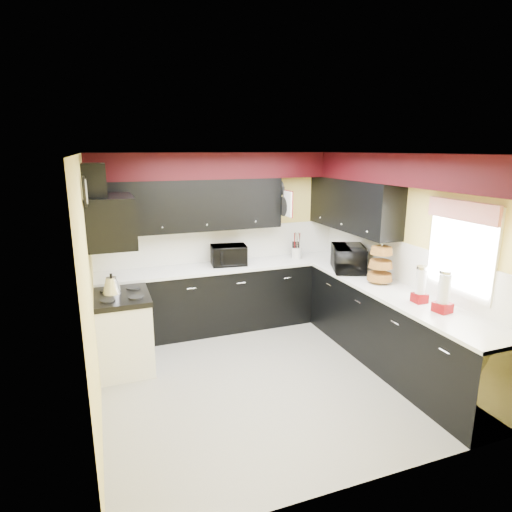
{
  "coord_description": "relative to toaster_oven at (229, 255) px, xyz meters",
  "views": [
    {
      "loc": [
        -1.66,
        -4.15,
        2.54
      ],
      "look_at": [
        0.15,
        0.75,
        1.24
      ],
      "focal_mm": 30.0,
      "sensor_mm": 36.0,
      "label": 1
    }
  ],
  "objects": [
    {
      "name": "ground",
      "position": [
        -0.02,
        -1.51,
        -1.08
      ],
      "size": [
        3.6,
        3.6,
        0.0
      ],
      "primitive_type": "plane",
      "color": "gray",
      "rests_on": "ground"
    },
    {
      "name": "wall_back",
      "position": [
        -0.02,
        0.29,
        0.17
      ],
      "size": [
        3.6,
        0.06,
        2.5
      ],
      "primitive_type": "cube",
      "color": "#E0C666",
      "rests_on": "ground"
    },
    {
      "name": "wall_right",
      "position": [
        1.78,
        -1.51,
        0.17
      ],
      "size": [
        0.06,
        3.6,
        2.5
      ],
      "primitive_type": "cube",
      "color": "#E0C666",
      "rests_on": "ground"
    },
    {
      "name": "wall_left",
      "position": [
        -1.82,
        -1.51,
        0.17
      ],
      "size": [
        0.06,
        3.6,
        2.5
      ],
      "primitive_type": "cube",
      "color": "#E0C666",
      "rests_on": "ground"
    },
    {
      "name": "ceiling",
      "position": [
        -0.02,
        -1.51,
        1.42
      ],
      "size": [
        3.6,
        3.6,
        0.06
      ],
      "primitive_type": "cube",
      "color": "white",
      "rests_on": "wall_back"
    },
    {
      "name": "cab_back",
      "position": [
        -0.02,
        -0.01,
        -0.63
      ],
      "size": [
        3.6,
        0.6,
        0.9
      ],
      "primitive_type": "cube",
      "color": "black",
      "rests_on": "ground"
    },
    {
      "name": "cab_right",
      "position": [
        1.48,
        -1.81,
        -0.63
      ],
      "size": [
        0.6,
        3.0,
        0.9
      ],
      "primitive_type": "cube",
      "color": "black",
      "rests_on": "ground"
    },
    {
      "name": "counter_back",
      "position": [
        -0.02,
        -0.01,
        -0.16
      ],
      "size": [
        3.62,
        0.64,
        0.04
      ],
      "primitive_type": "cube",
      "color": "white",
      "rests_on": "cab_back"
    },
    {
      "name": "counter_right",
      "position": [
        1.48,
        -1.81,
        -0.16
      ],
      "size": [
        0.64,
        3.02,
        0.04
      ],
      "primitive_type": "cube",
      "color": "white",
      "rests_on": "cab_right"
    },
    {
      "name": "splash_back",
      "position": [
        -0.02,
        0.28,
        0.11
      ],
      "size": [
        3.6,
        0.02,
        0.5
      ],
      "primitive_type": "cube",
      "color": "white",
      "rests_on": "counter_back"
    },
    {
      "name": "splash_right",
      "position": [
        1.77,
        -1.51,
        0.11
      ],
      "size": [
        0.02,
        3.6,
        0.5
      ],
      "primitive_type": "cube",
      "color": "white",
      "rests_on": "counter_right"
    },
    {
      "name": "upper_back",
      "position": [
        -0.52,
        0.12,
        0.72
      ],
      "size": [
        2.6,
        0.35,
        0.7
      ],
      "primitive_type": "cube",
      "color": "black",
      "rests_on": "wall_back"
    },
    {
      "name": "upper_right",
      "position": [
        1.6,
        -0.61,
        0.72
      ],
      "size": [
        0.35,
        1.8,
        0.7
      ],
      "primitive_type": "cube",
      "color": "black",
      "rests_on": "wall_right"
    },
    {
      "name": "soffit_back",
      "position": [
        -0.02,
        0.11,
        1.24
      ],
      "size": [
        3.6,
        0.36,
        0.35
      ],
      "primitive_type": "cube",
      "color": "black",
      "rests_on": "wall_back"
    },
    {
      "name": "soffit_right",
      "position": [
        1.6,
        -1.69,
        1.24
      ],
      "size": [
        0.36,
        3.24,
        0.35
      ],
      "primitive_type": "cube",
      "color": "black",
      "rests_on": "wall_right"
    },
    {
      "name": "stove",
      "position": [
        -1.52,
        -0.76,
        -0.65
      ],
      "size": [
        0.6,
        0.75,
        0.86
      ],
      "primitive_type": "cube",
      "color": "white",
      "rests_on": "ground"
    },
    {
      "name": "cooktop",
      "position": [
        -1.52,
        -0.76,
        -0.19
      ],
      "size": [
        0.62,
        0.77,
        0.06
      ],
      "primitive_type": "cube",
      "color": "black",
      "rests_on": "stove"
    },
    {
      "name": "hood",
      "position": [
        -1.57,
        -0.76,
        0.7
      ],
      "size": [
        0.5,
        0.78,
        0.55
      ],
      "primitive_type": "cube",
      "color": "black",
      "rests_on": "wall_left"
    },
    {
      "name": "hood_duct",
      "position": [
        -1.7,
        -0.76,
        1.12
      ],
      "size": [
        0.24,
        0.4,
        0.4
      ],
      "primitive_type": "cube",
      "color": "black",
      "rests_on": "wall_left"
    },
    {
      "name": "window",
      "position": [
        1.76,
        -2.41,
        0.47
      ],
      "size": [
        0.03,
        0.86,
        0.96
      ],
      "primitive_type": null,
      "color": "white",
      "rests_on": "wall_right"
    },
    {
      "name": "valance",
      "position": [
        1.71,
        -2.41,
        0.87
      ],
      "size": [
        0.04,
        0.88,
        0.2
      ],
      "primitive_type": "cube",
      "color": "red",
      "rests_on": "wall_right"
    },
    {
      "name": "pan_top",
      "position": [
        0.8,
        0.04,
        0.92
      ],
      "size": [
        0.03,
        0.22,
        0.4
      ],
      "primitive_type": null,
      "color": "black",
      "rests_on": "upper_back"
    },
    {
      "name": "pan_mid",
      "position": [
        0.8,
        -0.09,
        0.67
      ],
      "size": [
        0.03,
        0.28,
        0.46
      ],
      "primitive_type": null,
      "color": "black",
      "rests_on": "upper_back"
    },
    {
      "name": "pan_low",
      "position": [
        0.8,
        0.17,
        0.64
      ],
      "size": [
        0.03,
        0.24,
        0.42
      ],
      "primitive_type": null,
      "color": "black",
      "rests_on": "upper_back"
    },
    {
      "name": "cut_board",
      "position": [
        0.81,
        -0.21,
        0.72
      ],
      "size": [
        0.03,
        0.26,
        0.35
      ],
      "primitive_type": "cube",
      "color": "white",
      "rests_on": "upper_back"
    },
    {
      "name": "baskets",
      "position": [
        1.5,
        -1.46,
        0.1
      ],
      "size": [
        0.27,
        0.27,
        0.5
      ],
      "primitive_type": null,
      "color": "brown",
      "rests_on": "upper_right"
    },
    {
      "name": "clock",
      "position": [
        -1.79,
        -1.26,
        1.07
      ],
      "size": [
        0.03,
        0.3,
        0.3
      ],
      "primitive_type": null,
      "color": "black",
      "rests_on": "wall_left"
    },
    {
      "name": "deco_plate",
      "position": [
        1.75,
        -1.86,
        1.17
      ],
      "size": [
        0.03,
        0.24,
        0.24
      ],
      "primitive_type": null,
      "color": "white",
      "rests_on": "wall_right"
    },
    {
      "name": "toaster_oven",
      "position": [
        0.0,
        0.0,
        0.0
      ],
      "size": [
        0.54,
        0.46,
        0.28
      ],
      "primitive_type": "imported",
      "rotation": [
        0.0,
        0.0,
        -0.13
      ],
      "color": "black",
      "rests_on": "counter_back"
    },
    {
      "name": "microwave",
      "position": [
        1.44,
        -0.84,
        0.03
      ],
      "size": [
        0.61,
        0.71,
        0.33
      ],
      "primitive_type": "imported",
      "rotation": [
        0.0,
        0.0,
        1.18
      ],
      "color": "black",
      "rests_on": "counter_right"
    },
    {
      "name": "utensil_crock",
      "position": [
        1.07,
        0.0,
        -0.06
      ],
      "size": [
        0.17,
        0.17,
        0.16
      ],
      "primitive_type": "cylinder",
      "rotation": [
        0.0,
        0.0,
        -0.11
      ],
      "color": "silver",
      "rests_on": "counter_back"
    },
    {
      "name": "knife_block",
      "position": [
        1.08,
        0.07,
        -0.03
      ],
      "size": [
        0.15,
        0.17,
        0.22
      ],
      "primitive_type": "cube",
      "rotation": [
        0.0,
        0.0,
        -0.41
      ],
      "color": "black",
      "rests_on": "counter_back"
    },
    {
      "name": "kettle",
      "position": [
        -1.61,
        -0.67,
        -0.07
      ],
      "size": [
        0.25,
        0.25,
        0.19
      ],
      "primitive_type": null,
      "rotation": [
        0.0,
        0.0,
        -0.2
      ],
      "color": "silver",
      "rests_on": "cooktop"
    },
    {
      "name": "dispenser_a",
      "position": [
        1.48,
        -2.19,
        0.04
      ],
      "size": [
        0.14,
        0.14,
        0.37
      ],
      "primitive_type": null,
      "rotation": [
        0.0,
        0.0,
        -0.02
      ],
      "color": "maroon",
      "rests_on": "counter_right"
    },
    {
      "name": "dispenser_b",
      "position": [
        1.5,
        -2.5,
        0.07
      ],
      "size": [
        0.18,
        0.18,
        0.42
      ],
      "primitive_type": null,
      "rotation": [
        0.0,
        0.0,
        0.18
      ],
      "color": "#570003",
      "rests_on": "counter_right"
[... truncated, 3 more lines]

